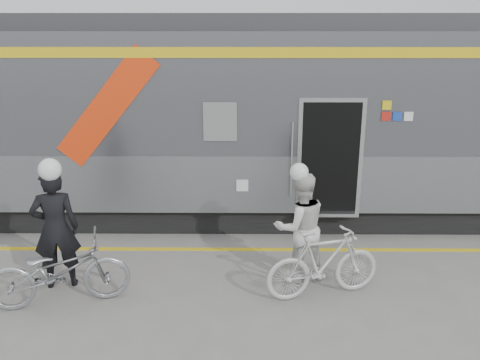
{
  "coord_description": "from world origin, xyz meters",
  "views": [
    {
      "loc": [
        0.42,
        -6.26,
        3.98
      ],
      "look_at": [
        0.36,
        1.6,
        1.5
      ],
      "focal_mm": 38.0,
      "sensor_mm": 36.0,
      "label": 1
    }
  ],
  "objects_px": {
    "bicycle_left": "(59,271)",
    "woman": "(300,227)",
    "bicycle_right": "(323,263)",
    "man": "(55,229)"
  },
  "relations": [
    {
      "from": "bicycle_left",
      "to": "bicycle_right",
      "type": "relative_size",
      "value": 1.12
    },
    {
      "from": "man",
      "to": "woman",
      "type": "bearing_deg",
      "value": 169.23
    },
    {
      "from": "bicycle_left",
      "to": "woman",
      "type": "relative_size",
      "value": 1.13
    },
    {
      "from": "bicycle_left",
      "to": "woman",
      "type": "height_order",
      "value": "woman"
    },
    {
      "from": "bicycle_left",
      "to": "woman",
      "type": "distance_m",
      "value": 3.66
    },
    {
      "from": "woman",
      "to": "bicycle_right",
      "type": "relative_size",
      "value": 0.99
    },
    {
      "from": "woman",
      "to": "bicycle_left",
      "type": "bearing_deg",
      "value": -2.66
    },
    {
      "from": "woman",
      "to": "bicycle_right",
      "type": "distance_m",
      "value": 0.72
    },
    {
      "from": "woman",
      "to": "bicycle_right",
      "type": "xyz_separation_m",
      "value": [
        0.3,
        -0.55,
        -0.35
      ]
    },
    {
      "from": "man",
      "to": "bicycle_left",
      "type": "xyz_separation_m",
      "value": [
        0.2,
        -0.55,
        -0.43
      ]
    }
  ]
}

